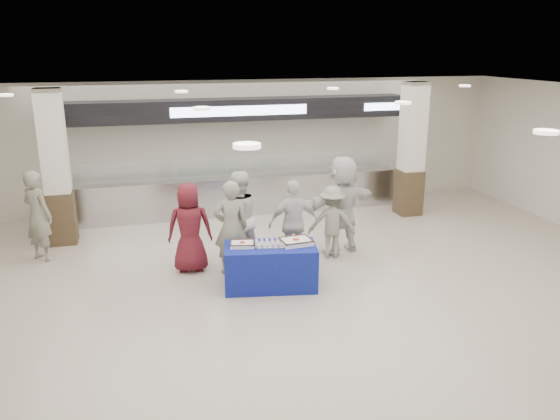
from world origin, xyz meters
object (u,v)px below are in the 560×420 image
object	(u,v)px
soldier_a	(231,227)
soldier_b	(332,222)
sheet_cake_right	(296,241)
display_table	(270,266)
civilian_maroon	(190,227)
soldier_bg	(38,216)
chef_short	(294,223)
chef_tall	(238,218)
sheet_cake_left	(242,244)
cupcake_tray	(270,244)
civilian_white	(342,205)

from	to	relation	value
soldier_a	soldier_b	size ratio (longest dim) A/B	1.20
sheet_cake_right	display_table	bearing A→B (deg)	176.06
civilian_maroon	soldier_bg	distance (m)	3.03
soldier_b	soldier_a	bearing A→B (deg)	23.38
display_table	chef_short	size ratio (longest dim) A/B	0.94
sheet_cake_right	chef_short	size ratio (longest dim) A/B	0.33
civilian_maroon	chef_tall	bearing A→B (deg)	-166.45
sheet_cake_left	civilian_maroon	bearing A→B (deg)	128.21
sheet_cake_right	soldier_a	distance (m)	1.28
cupcake_tray	soldier_bg	distance (m)	4.63
chef_tall	chef_short	size ratio (longest dim) A/B	1.10
display_table	civilian_maroon	world-z (taller)	civilian_maroon
civilian_white	cupcake_tray	bearing A→B (deg)	15.95
soldier_b	civilian_white	size ratio (longest dim) A/B	0.73
sheet_cake_right	civilian_white	distance (m)	1.87
sheet_cake_left	sheet_cake_right	xyz separation A→B (m)	(0.90, -0.14, 0.01)
chef_tall	soldier_b	size ratio (longest dim) A/B	1.25
chef_tall	soldier_bg	size ratio (longest dim) A/B	1.02
chef_tall	soldier_b	distance (m)	1.83
civilian_maroon	civilian_white	world-z (taller)	civilian_white
soldier_b	display_table	bearing A→B (deg)	51.64
sheet_cake_right	soldier_b	distance (m)	1.52
display_table	civilian_maroon	bearing A→B (deg)	148.53
civilian_maroon	soldier_a	bearing A→B (deg)	165.39
display_table	soldier_b	bearing A→B (deg)	45.14
soldier_a	civilian_white	world-z (taller)	civilian_white
sheet_cake_right	civilian_maroon	world-z (taller)	civilian_maroon
civilian_white	soldier_bg	world-z (taller)	civilian_white
display_table	sheet_cake_left	bearing A→B (deg)	177.09
chef_short	soldier_bg	world-z (taller)	soldier_bg
chef_tall	soldier_bg	distance (m)	3.84
sheet_cake_left	chef_short	xyz separation A→B (m)	(1.13, 0.77, 0.03)
soldier_bg	sheet_cake_right	bearing A→B (deg)	-167.10
display_table	chef_short	distance (m)	1.19
sheet_cake_left	sheet_cake_right	world-z (taller)	sheet_cake_right
sheet_cake_right	cupcake_tray	size ratio (longest dim) A/B	1.06
sheet_cake_left	soldier_bg	world-z (taller)	soldier_bg
civilian_maroon	soldier_b	world-z (taller)	civilian_maroon
display_table	cupcake_tray	distance (m)	0.41
soldier_b	sheet_cake_left	bearing A→B (deg)	42.40
soldier_b	civilian_maroon	bearing A→B (deg)	15.79
cupcake_tray	chef_short	world-z (taller)	chef_short
chef_short	soldier_b	distance (m)	0.85
chef_tall	soldier_b	xyz separation A→B (m)	(1.82, -0.14, -0.18)
sheet_cake_right	civilian_maroon	bearing A→B (deg)	146.25
civilian_white	chef_tall	bearing A→B (deg)	-17.41
soldier_bg	civilian_white	bearing A→B (deg)	-149.46
sheet_cake_right	chef_tall	bearing A→B (deg)	121.81
soldier_a	soldier_b	distance (m)	2.04
sheet_cake_left	civilian_maroon	size ratio (longest dim) A/B	0.28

